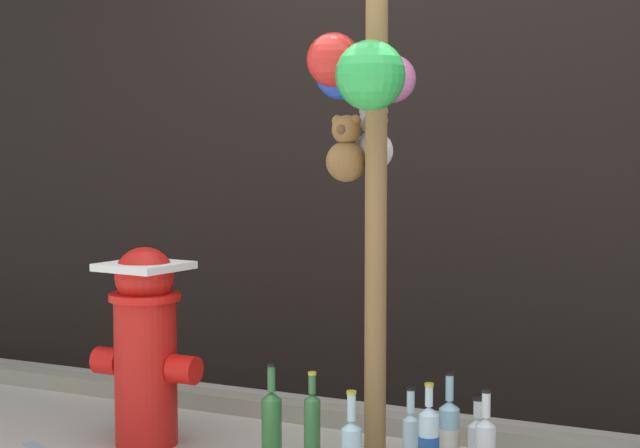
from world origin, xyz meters
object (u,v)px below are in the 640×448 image
object	(u,v)px
bottle_3	(478,445)
bottle_4	(410,441)
memorial_post	(367,26)
bottle_6	(449,434)
bottle_2	(312,429)
fire_hydrant	(145,342)
bottle_5	(272,425)
bottle_0	(429,447)

from	to	relation	value
bottle_3	bottle_4	size ratio (longest dim) A/B	0.90
memorial_post	bottle_6	distance (m)	1.55
memorial_post	bottle_2	bearing A→B (deg)	-159.95
fire_hydrant	bottle_2	xyz separation A→B (m)	(0.76, -0.01, -0.27)
fire_hydrant	bottle_2	world-z (taller)	fire_hydrant
fire_hydrant	bottle_4	bearing A→B (deg)	4.42
fire_hydrant	bottle_2	size ratio (longest dim) A/B	2.16
bottle_3	bottle_2	bearing A→B (deg)	-162.72
bottle_3	fire_hydrant	bearing A→B (deg)	-172.50
fire_hydrant	bottle_5	world-z (taller)	fire_hydrant
bottle_2	bottle_5	xyz separation A→B (m)	(-0.17, -0.01, -0.00)
bottle_6	bottle_2	bearing A→B (deg)	-155.43
fire_hydrant	bottle_0	world-z (taller)	fire_hydrant
bottle_0	bottle_4	world-z (taller)	bottle_0
bottle_3	bottle_4	bearing A→B (deg)	-158.47
memorial_post	bottle_3	world-z (taller)	memorial_post
bottle_3	bottle_4	world-z (taller)	bottle_4
memorial_post	bottle_5	bearing A→B (deg)	-167.18
memorial_post	fire_hydrant	world-z (taller)	memorial_post
bottle_4	bottle_5	world-z (taller)	bottle_5
memorial_post	fire_hydrant	size ratio (longest dim) A/B	3.63
bottle_6	bottle_3	bearing A→B (deg)	-14.33
bottle_0	bottle_2	world-z (taller)	bottle_0
bottle_2	bottle_6	size ratio (longest dim) A/B	1.00
bottle_3	bottle_4	xyz separation A→B (m)	(-0.23, -0.09, 0.01)
bottle_0	bottle_3	world-z (taller)	bottle_0
bottle_0	bottle_3	bearing A→B (deg)	62.51
bottle_0	memorial_post	bearing A→B (deg)	159.43
bottle_0	bottle_2	xyz separation A→B (m)	(-0.48, 0.04, -0.00)
bottle_5	bottle_6	distance (m)	0.68
bottle_3	bottle_5	xyz separation A→B (m)	(-0.76, -0.20, 0.03)
fire_hydrant	bottle_0	bearing A→B (deg)	-2.07
bottle_4	bottle_6	distance (m)	0.17
bottle_2	bottle_3	size ratio (longest dim) A/B	1.24
bottle_4	bottle_6	xyz separation A→B (m)	(0.11, 0.12, 0.01)
fire_hydrant	bottle_6	distance (m)	1.28
bottle_2	bottle_3	world-z (taller)	bottle_2
memorial_post	bottle_4	bearing A→B (deg)	7.92
bottle_0	bottle_2	distance (m)	0.48
memorial_post	fire_hydrant	distance (m)	1.56
bottle_2	bottle_6	xyz separation A→B (m)	(0.47, 0.22, -0.02)
bottle_0	bottle_4	distance (m)	0.18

